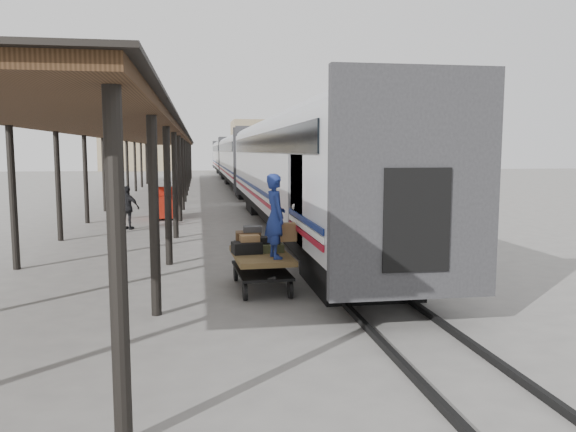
{
  "coord_description": "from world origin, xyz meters",
  "views": [
    {
      "loc": [
        -0.48,
        -13.08,
        3.24
      ],
      "look_at": [
        1.59,
        -0.09,
        1.7
      ],
      "focal_mm": 35.0,
      "sensor_mm": 36.0,
      "label": 1
    }
  ],
  "objects_px": {
    "luggage_tug": "(163,205)",
    "porter": "(275,216)",
    "pedestrian": "(128,208)",
    "baggage_cart": "(261,262)"
  },
  "relations": [
    {
      "from": "luggage_tug",
      "to": "porter",
      "type": "distance_m",
      "value": 15.37
    },
    {
      "from": "luggage_tug",
      "to": "pedestrian",
      "type": "bearing_deg",
      "value": -109.21
    },
    {
      "from": "baggage_cart",
      "to": "porter",
      "type": "height_order",
      "value": "porter"
    },
    {
      "from": "baggage_cart",
      "to": "pedestrian",
      "type": "bearing_deg",
      "value": 109.35
    },
    {
      "from": "porter",
      "to": "pedestrian",
      "type": "distance_m",
      "value": 12.38
    },
    {
      "from": "pedestrian",
      "to": "luggage_tug",
      "type": "bearing_deg",
      "value": -84.55
    },
    {
      "from": "porter",
      "to": "pedestrian",
      "type": "xyz_separation_m",
      "value": [
        -4.57,
        11.47,
        -0.9
      ]
    },
    {
      "from": "luggage_tug",
      "to": "pedestrian",
      "type": "xyz_separation_m",
      "value": [
        -1.2,
        -3.48,
        0.21
      ]
    },
    {
      "from": "baggage_cart",
      "to": "luggage_tug",
      "type": "distance_m",
      "value": 14.64
    },
    {
      "from": "luggage_tug",
      "to": "pedestrian",
      "type": "height_order",
      "value": "pedestrian"
    }
  ]
}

